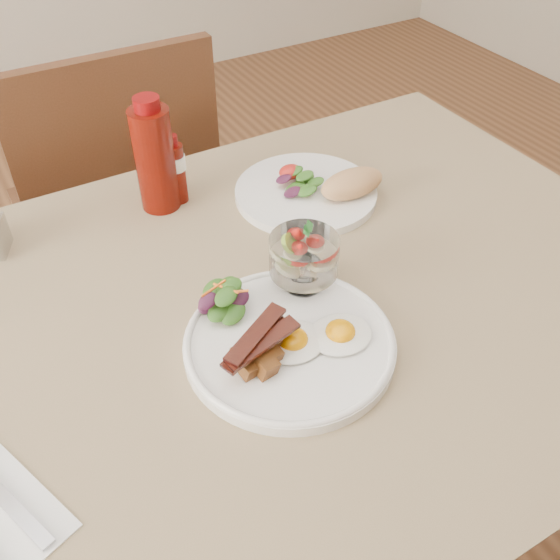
{
  "coord_description": "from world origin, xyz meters",
  "views": [
    {
      "loc": [
        -0.27,
        -0.56,
        1.37
      ],
      "look_at": [
        0.04,
        -0.03,
        0.82
      ],
      "focal_mm": 40.0,
      "sensor_mm": 36.0,
      "label": 1
    }
  ],
  "objects": [
    {
      "name": "hot_sauce_bottle",
      "position": [
        0.03,
        0.31,
        0.81
      ],
      "size": [
        0.04,
        0.04,
        0.12
      ],
      "rotation": [
        0.0,
        0.0,
        -0.05
      ],
      "color": "#570C04",
      "rests_on": "table"
    },
    {
      "name": "bacon_potato_pile",
      "position": [
        -0.03,
        -0.1,
        0.79
      ],
      "size": [
        0.11,
        0.08,
        0.04
      ],
      "rotation": [
        0.0,
        0.0,
        -0.13
      ],
      "color": "brown",
      "rests_on": "main_plate"
    },
    {
      "name": "chair_far",
      "position": [
        0.0,
        0.66,
        0.52
      ],
      "size": [
        0.42,
        0.42,
        0.93
      ],
      "color": "#522D19",
      "rests_on": "ground"
    },
    {
      "name": "ketchup_bottle",
      "position": [
        -0.0,
        0.31,
        0.84
      ],
      "size": [
        0.08,
        0.08,
        0.2
      ],
      "rotation": [
        0.0,
        0.0,
        -0.14
      ],
      "color": "#570C04",
      "rests_on": "table"
    },
    {
      "name": "main_plate",
      "position": [
        0.02,
        -0.09,
        0.76
      ],
      "size": [
        0.28,
        0.28,
        0.02
      ],
      "primitive_type": "cylinder",
      "color": "white",
      "rests_on": "table"
    },
    {
      "name": "fried_eggs",
      "position": [
        0.05,
        -0.1,
        0.77
      ],
      "size": [
        0.17,
        0.12,
        0.02
      ],
      "rotation": [
        0.0,
        0.0,
        0.33
      ],
      "color": "white",
      "rests_on": "main_plate"
    },
    {
      "name": "second_plate",
      "position": [
        0.24,
        0.2,
        0.77
      ],
      "size": [
        0.25,
        0.25,
        0.06
      ],
      "rotation": [
        0.0,
        0.0,
        -0.27
      ],
      "color": "white",
      "rests_on": "table"
    },
    {
      "name": "fruit_cup",
      "position": [
        0.09,
        -0.0,
        0.82
      ],
      "size": [
        0.1,
        0.1,
        0.1
      ],
      "rotation": [
        0.0,
        0.0,
        0.36
      ],
      "color": "white",
      "rests_on": "main_plate"
    },
    {
      "name": "side_salad",
      "position": [
        -0.03,
        0.0,
        0.79
      ],
      "size": [
        0.08,
        0.07,
        0.04
      ],
      "rotation": [
        0.0,
        0.0,
        -0.11
      ],
      "color": "#1F4A13",
      "rests_on": "main_plate"
    },
    {
      "name": "table",
      "position": [
        0.0,
        0.0,
        0.66
      ],
      "size": [
        1.33,
        0.88,
        0.75
      ],
      "color": "#522D19",
      "rests_on": "ground"
    }
  ]
}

